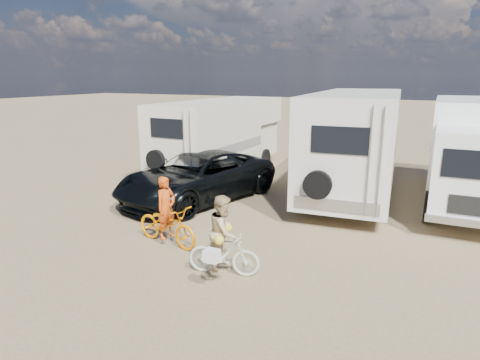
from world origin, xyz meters
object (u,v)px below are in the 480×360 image
at_px(bike_woman, 224,254).
at_px(rider_woman, 224,240).
at_px(rv_left, 220,138).
at_px(box_truck, 473,155).
at_px(dark_suv, 197,177).
at_px(rider_man, 167,214).
at_px(crate, 335,204).
at_px(cooler, 310,200).
at_px(rv_main, 355,144).
at_px(bike_man, 167,225).

distance_m(bike_woman, rider_woman, 0.32).
relative_size(rv_left, box_truck, 1.00).
distance_m(dark_suv, rider_man, 3.84).
bearing_deg(rider_woman, crate, -24.04).
height_order(box_truck, dark_suv, box_truck).
xyz_separation_m(rv_left, cooler, (4.82, -2.85, -1.34)).
height_order(rv_main, cooler, rv_main).
relative_size(dark_suv, rider_woman, 3.72).
bearing_deg(rv_left, bike_woman, -59.96).
xyz_separation_m(dark_suv, rider_man, (1.30, -3.61, -0.03)).
xyz_separation_m(bike_man, rider_woman, (2.04, -0.85, 0.28)).
xyz_separation_m(bike_man, bike_woman, (2.04, -0.85, -0.04)).
relative_size(box_truck, bike_man, 3.80).
xyz_separation_m(rv_main, rider_woman, (-1.22, -7.55, -1.00)).
bearing_deg(crate, bike_woman, -101.31).
distance_m(box_truck, rider_woman, 9.15).
height_order(bike_woman, cooler, bike_woman).
distance_m(rv_left, box_truck, 9.41).
distance_m(bike_man, cooler, 5.15).
height_order(bike_woman, crate, bike_woman).
distance_m(box_truck, bike_man, 9.79).
bearing_deg(crate, rv_left, 153.46).
xyz_separation_m(box_truck, dark_suv, (-8.22, -3.23, -0.87)).
xyz_separation_m(bike_woman, rider_woman, (0.00, 0.00, 0.32)).
height_order(rider_man, rider_woman, rider_woman).
height_order(rv_left, box_truck, box_truck).
relative_size(box_truck, cooler, 13.53).
xyz_separation_m(rv_left, rider_man, (2.48, -7.42, -0.78)).
xyz_separation_m(rv_left, box_truck, (9.39, -0.58, 0.13)).
distance_m(rv_main, cooler, 2.80).
distance_m(dark_suv, crate, 4.60).
bearing_deg(rider_woman, rider_man, 54.68).
bearing_deg(rv_main, bike_man, -120.61).
bearing_deg(rv_left, dark_suv, -71.49).
bearing_deg(bike_woman, cooler, -15.88).
height_order(dark_suv, rider_man, dark_suv).
relative_size(box_truck, bike_woman, 4.72).
height_order(rv_main, bike_man, rv_main).
bearing_deg(rv_main, cooler, -118.01).
bearing_deg(rider_man, rider_woman, -101.55).
xyz_separation_m(bike_woman, rider_man, (-2.04, 0.85, 0.31)).
relative_size(rv_left, rider_man, 4.71).
bearing_deg(bike_woman, rv_main, -21.89).
relative_size(rv_main, cooler, 15.14).
bearing_deg(rv_left, crate, -25.17).
xyz_separation_m(rider_man, rider_woman, (2.04, -0.85, 0.01)).
bearing_deg(bike_man, dark_suv, 30.88).
xyz_separation_m(box_truck, cooler, (-4.57, -2.27, -1.46)).
bearing_deg(rider_woman, rv_main, -21.89).
relative_size(rider_man, cooler, 2.87).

